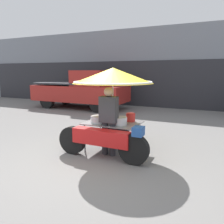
{
  "coord_description": "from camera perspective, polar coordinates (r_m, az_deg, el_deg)",
  "views": [
    {
      "loc": [
        2.2,
        -3.57,
        1.82
      ],
      "look_at": [
        0.17,
        0.9,
        0.92
      ],
      "focal_mm": 35.0,
      "sensor_mm": 36.0,
      "label": 1
    }
  ],
  "objects": [
    {
      "name": "ground_plane",
      "position": [
        4.57,
        -6.81,
        -13.11
      ],
      "size": [
        36.0,
        36.0,
        0.0
      ],
      "primitive_type": "plane",
      "color": "slate"
    },
    {
      "name": "shopfront_building",
      "position": [
        12.46,
        14.49,
        11.03
      ],
      "size": [
        28.0,
        2.06,
        4.07
      ],
      "color": "gray",
      "rests_on": "ground"
    },
    {
      "name": "vendor_motorcycle_cart",
      "position": [
        4.89,
        -0.07,
        6.18
      ],
      "size": [
        2.07,
        1.81,
        1.91
      ],
      "color": "black",
      "rests_on": "ground"
    },
    {
      "name": "vendor_person",
      "position": [
        4.73,
        -0.87,
        -1.57
      ],
      "size": [
        0.38,
        0.22,
        1.51
      ],
      "color": "#2D2D33",
      "rests_on": "ground"
    },
    {
      "name": "pickup_truck",
      "position": [
        11.19,
        -7.84,
        5.7
      ],
      "size": [
        4.83,
        1.88,
        1.89
      ],
      "color": "black",
      "rests_on": "ground"
    }
  ]
}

